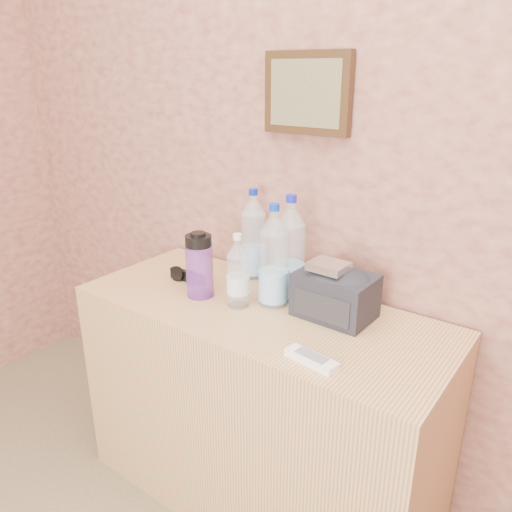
{
  "coord_description": "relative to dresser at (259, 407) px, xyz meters",
  "views": [
    {
      "loc": [
        0.42,
        0.58,
        1.47
      ],
      "look_at": [
        -0.42,
        1.71,
        0.94
      ],
      "focal_mm": 35.0,
      "sensor_mm": 36.0,
      "label": 1
    }
  ],
  "objects": [
    {
      "name": "picture_frame",
      "position": [
        0.0,
        0.25,
        1.02
      ],
      "size": [
        0.3,
        0.03,
        0.25
      ],
      "primitive_type": null,
      "color": "#382311",
      "rests_on": "room_shell"
    },
    {
      "name": "pet_small",
      "position": [
        -0.06,
        -0.03,
        0.49
      ],
      "size": [
        0.07,
        0.07,
        0.24
      ],
      "rotation": [
        0.0,
        0.0,
        -0.08
      ],
      "color": "#C8EFFD",
      "rests_on": "dresser"
    },
    {
      "name": "nalgene_bottle",
      "position": [
        -0.21,
        -0.04,
        0.49
      ],
      "size": [
        0.09,
        0.09,
        0.22
      ],
      "rotation": [
        0.0,
        0.0,
        -0.2
      ],
      "color": "purple",
      "rests_on": "dresser"
    },
    {
      "name": "ac_remote",
      "position": [
        0.3,
        -0.18,
        0.39
      ],
      "size": [
        0.15,
        0.06,
        0.02
      ],
      "primitive_type": "cube",
      "rotation": [
        0.0,
        0.0,
        -0.13
      ],
      "color": "silver",
      "rests_on": "dresser"
    },
    {
      "name": "dresser",
      "position": [
        0.0,
        0.0,
        0.0
      ],
      "size": [
        1.22,
        0.51,
        0.76
      ],
      "primitive_type": "cube",
      "color": "tan",
      "rests_on": "ground"
    },
    {
      "name": "foil_packet",
      "position": [
        0.2,
        0.07,
        0.55
      ],
      "size": [
        0.11,
        0.09,
        0.02
      ],
      "primitive_type": "cube",
      "rotation": [
        0.0,
        0.0,
        -0.02
      ],
      "color": "silver",
      "rests_on": "toiletry_bag"
    },
    {
      "name": "toiletry_bag",
      "position": [
        0.22,
        0.09,
        0.46
      ],
      "size": [
        0.23,
        0.17,
        0.16
      ],
      "primitive_type": null,
      "rotation": [
        0.0,
        0.0,
        -0.02
      ],
      "color": "black",
      "rests_on": "dresser"
    },
    {
      "name": "sunglasses",
      "position": [
        -0.33,
        0.02,
        0.4
      ],
      "size": [
        0.15,
        0.06,
        0.04
      ],
      "primitive_type": null,
      "rotation": [
        0.0,
        0.0,
        0.03
      ],
      "color": "black",
      "rests_on": "dresser"
    },
    {
      "name": "pet_large_b",
      "position": [
        0.03,
        0.12,
        0.53
      ],
      "size": [
        0.09,
        0.09,
        0.35
      ],
      "rotation": [
        0.0,
        0.0,
        -0.37
      ],
      "color": "#C5DDFF",
      "rests_on": "dresser"
    },
    {
      "name": "pet_large_d",
      "position": [
        0.02,
        0.05,
        0.53
      ],
      "size": [
        0.09,
        0.09,
        0.33
      ],
      "rotation": [
        0.0,
        0.0,
        0.28
      ],
      "color": "silver",
      "rests_on": "dresser"
    },
    {
      "name": "pet_large_c",
      "position": [
        -0.17,
        0.2,
        0.52
      ],
      "size": [
        0.09,
        0.09,
        0.32
      ],
      "rotation": [
        0.0,
        0.0,
        0.08
      ],
      "color": "silver",
      "rests_on": "dresser"
    }
  ]
}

